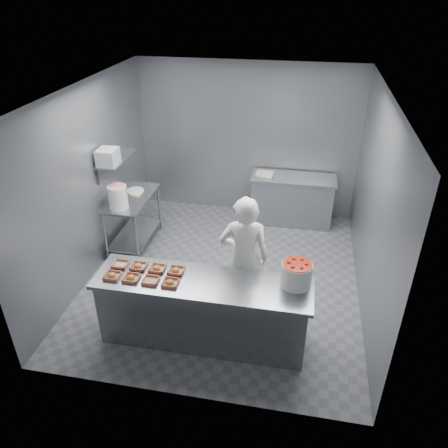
% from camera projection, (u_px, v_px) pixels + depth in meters
% --- Properties ---
extents(floor, '(4.50, 4.50, 0.00)m').
position_uv_depth(floor, '(224.00, 275.00, 6.73)').
color(floor, '#4C4C51').
rests_on(floor, ground).
extents(ceiling, '(4.50, 4.50, 0.00)m').
position_uv_depth(ceiling, '(224.00, 91.00, 5.33)').
color(ceiling, white).
rests_on(ceiling, wall_back).
extents(wall_back, '(4.00, 0.04, 2.80)m').
position_uv_depth(wall_back, '(247.00, 140.00, 7.95)').
color(wall_back, slate).
rests_on(wall_back, ground).
extents(wall_left, '(0.04, 4.50, 2.80)m').
position_uv_depth(wall_left, '(89.00, 182.00, 6.36)').
color(wall_left, slate).
rests_on(wall_left, ground).
extents(wall_right, '(0.04, 4.50, 2.80)m').
position_uv_depth(wall_right, '(374.00, 206.00, 5.71)').
color(wall_right, slate).
rests_on(wall_right, ground).
extents(service_counter, '(2.60, 0.70, 0.90)m').
position_uv_depth(service_counter, '(203.00, 310.00, 5.36)').
color(service_counter, slate).
rests_on(service_counter, ground).
extents(prep_table, '(0.60, 1.20, 0.90)m').
position_uv_depth(prep_table, '(133.00, 214.00, 7.22)').
color(prep_table, slate).
rests_on(prep_table, ground).
extents(back_counter, '(1.50, 0.60, 0.90)m').
position_uv_depth(back_counter, '(292.00, 200.00, 7.97)').
color(back_counter, slate).
rests_on(back_counter, ground).
extents(wall_shelf, '(0.35, 0.90, 0.03)m').
position_uv_depth(wall_shelf, '(116.00, 159.00, 6.77)').
color(wall_shelf, slate).
rests_on(wall_shelf, wall_left).
extents(tray_0, '(0.19, 0.18, 0.06)m').
position_uv_depth(tray_0, '(112.00, 275.00, 5.20)').
color(tray_0, tan).
rests_on(tray_0, service_counter).
extents(tray_1, '(0.19, 0.18, 0.06)m').
position_uv_depth(tray_1, '(131.00, 278.00, 5.16)').
color(tray_1, tan).
rests_on(tray_1, service_counter).
extents(tray_2, '(0.19, 0.18, 0.04)m').
position_uv_depth(tray_2, '(151.00, 280.00, 5.12)').
color(tray_2, tan).
rests_on(tray_2, service_counter).
extents(tray_3, '(0.19, 0.18, 0.06)m').
position_uv_depth(tray_3, '(170.00, 282.00, 5.08)').
color(tray_3, tan).
rests_on(tray_3, service_counter).
extents(tray_4, '(0.19, 0.18, 0.04)m').
position_uv_depth(tray_4, '(120.00, 264.00, 5.40)').
color(tray_4, tan).
rests_on(tray_4, service_counter).
extents(tray_5, '(0.19, 0.18, 0.06)m').
position_uv_depth(tray_5, '(138.00, 266.00, 5.36)').
color(tray_5, tan).
rests_on(tray_5, service_counter).
extents(tray_6, '(0.19, 0.18, 0.06)m').
position_uv_depth(tray_6, '(157.00, 268.00, 5.32)').
color(tray_6, tan).
rests_on(tray_6, service_counter).
extents(tray_7, '(0.19, 0.18, 0.06)m').
position_uv_depth(tray_7, '(176.00, 270.00, 5.28)').
color(tray_7, tan).
rests_on(tray_7, service_counter).
extents(worker, '(0.69, 0.49, 1.75)m').
position_uv_depth(worker, '(244.00, 258.00, 5.59)').
color(worker, white).
rests_on(worker, ground).
extents(strawberry_tub, '(0.36, 0.36, 0.29)m').
position_uv_depth(strawberry_tub, '(297.00, 273.00, 5.01)').
color(strawberry_tub, silver).
rests_on(strawberry_tub, service_counter).
extents(glaze_bucket, '(0.31, 0.29, 0.44)m').
position_uv_depth(glaze_bucket, '(118.00, 197.00, 6.65)').
color(glaze_bucket, silver).
rests_on(glaze_bucket, prep_table).
extents(bucket_lid, '(0.38, 0.38, 0.02)m').
position_uv_depth(bucket_lid, '(135.00, 191.00, 7.24)').
color(bucket_lid, silver).
rests_on(bucket_lid, prep_table).
extents(rag, '(0.17, 0.15, 0.02)m').
position_uv_depth(rag, '(136.00, 194.00, 7.13)').
color(rag, '#CCB28C').
rests_on(rag, prep_table).
extents(appliance, '(0.28, 0.32, 0.24)m').
position_uv_depth(appliance, '(108.00, 157.00, 6.47)').
color(appliance, gray).
rests_on(appliance, wall_shelf).
extents(paper_stack, '(0.32, 0.25, 0.05)m').
position_uv_depth(paper_stack, '(265.00, 174.00, 7.82)').
color(paper_stack, silver).
rests_on(paper_stack, back_counter).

